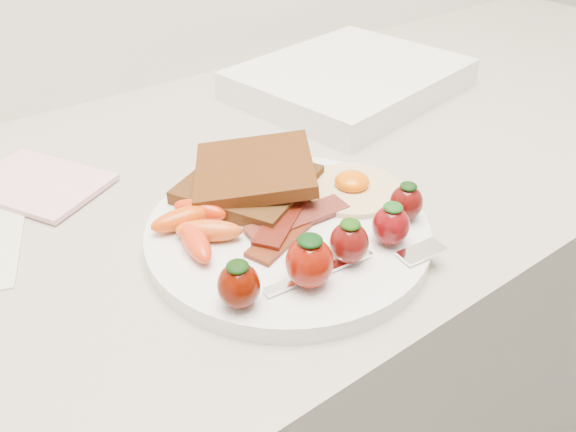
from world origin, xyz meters
TOP-DOWN VIEW (x-y plane):
  - counter at (0.00, 1.70)m, footprint 2.00×0.60m
  - plate at (-0.01, 1.56)m, footprint 0.27×0.27m
  - toast_lower at (-0.00, 1.64)m, footprint 0.16×0.16m
  - toast_upper at (0.01, 1.64)m, footprint 0.17×0.17m
  - fried_egg at (0.08, 1.57)m, footprint 0.11×0.11m
  - bacon_strips at (-0.00, 1.56)m, footprint 0.12×0.09m
  - baby_carrots at (-0.08, 1.60)m, footprint 0.08×0.10m
  - strawberries at (-0.01, 1.49)m, footprint 0.22×0.05m
  - fork at (0.01, 1.48)m, footprint 0.16×0.06m
  - notepad at (-0.17, 1.81)m, footprint 0.16×0.18m
  - appliance at (0.29, 1.80)m, footprint 0.35×0.30m

SIDE VIEW (x-z plane):
  - counter at x=0.00m, z-range 0.00..0.90m
  - notepad at x=-0.17m, z-range 0.90..0.91m
  - plate at x=-0.01m, z-range 0.90..0.92m
  - appliance at x=0.29m, z-range 0.90..0.94m
  - fork at x=0.01m, z-range 0.92..0.92m
  - bacon_strips at x=0.00m, z-range 0.92..0.93m
  - fried_egg at x=0.08m, z-range 0.91..0.93m
  - toast_lower at x=0.00m, z-range 0.92..0.93m
  - baby_carrots at x=-0.08m, z-range 0.92..0.94m
  - strawberries at x=-0.01m, z-range 0.91..0.96m
  - toast_upper at x=0.01m, z-range 0.93..0.95m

